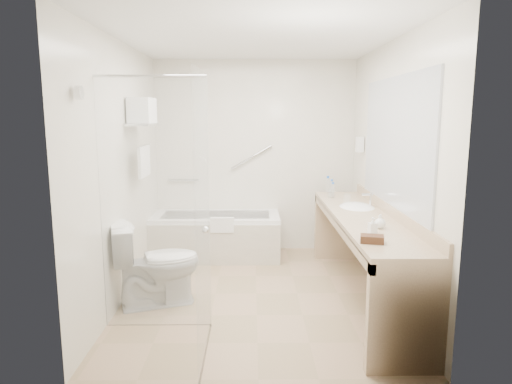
{
  "coord_description": "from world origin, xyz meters",
  "views": [
    {
      "loc": [
        -0.04,
        -4.41,
        1.79
      ],
      "look_at": [
        0.0,
        0.3,
        1.0
      ],
      "focal_mm": 32.0,
      "sensor_mm": 36.0,
      "label": 1
    }
  ],
  "objects_px": {
    "vanity_counter": "(362,236)",
    "amenity_basket": "(372,239)",
    "water_bottle_left": "(333,190)",
    "bathtub": "(216,236)",
    "toilet": "(157,264)"
  },
  "relations": [
    {
      "from": "vanity_counter",
      "to": "toilet",
      "type": "relative_size",
      "value": 3.28
    },
    {
      "from": "vanity_counter",
      "to": "amenity_basket",
      "type": "xyz_separation_m",
      "value": [
        -0.17,
        -0.96,
        0.24
      ]
    },
    {
      "from": "toilet",
      "to": "amenity_basket",
      "type": "xyz_separation_m",
      "value": [
        1.81,
        -0.86,
        0.48
      ]
    },
    {
      "from": "water_bottle_left",
      "to": "vanity_counter",
      "type": "bearing_deg",
      "value": -82.4
    },
    {
      "from": "bathtub",
      "to": "toilet",
      "type": "height_order",
      "value": "toilet"
    },
    {
      "from": "bathtub",
      "to": "water_bottle_left",
      "type": "xyz_separation_m",
      "value": [
        1.4,
        -0.44,
        0.66
      ]
    },
    {
      "from": "toilet",
      "to": "amenity_basket",
      "type": "height_order",
      "value": "amenity_basket"
    },
    {
      "from": "water_bottle_left",
      "to": "toilet",
      "type": "bearing_deg",
      "value": -150.33
    },
    {
      "from": "bathtub",
      "to": "water_bottle_left",
      "type": "distance_m",
      "value": 1.6
    },
    {
      "from": "vanity_counter",
      "to": "amenity_basket",
      "type": "height_order",
      "value": "vanity_counter"
    },
    {
      "from": "amenity_basket",
      "to": "water_bottle_left",
      "type": "relative_size",
      "value": 0.95
    },
    {
      "from": "vanity_counter",
      "to": "amenity_basket",
      "type": "distance_m",
      "value": 1.0
    },
    {
      "from": "bathtub",
      "to": "water_bottle_left",
      "type": "height_order",
      "value": "water_bottle_left"
    },
    {
      "from": "bathtub",
      "to": "amenity_basket",
      "type": "xyz_separation_m",
      "value": [
        1.36,
        -2.35,
        0.6
      ]
    },
    {
      "from": "amenity_basket",
      "to": "water_bottle_left",
      "type": "xyz_separation_m",
      "value": [
        0.04,
        1.91,
        0.05
      ]
    }
  ]
}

